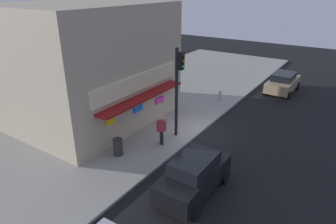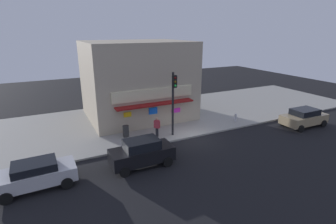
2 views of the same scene
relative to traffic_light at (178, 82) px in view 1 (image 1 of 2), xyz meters
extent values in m
plane|color=black|center=(1.33, -0.93, -3.45)|extent=(65.97, 65.97, 0.00)
cube|color=gray|center=(1.33, 4.97, -3.38)|extent=(43.98, 11.81, 0.14)
cube|color=tan|center=(-0.71, 6.28, 0.33)|extent=(9.65, 7.89, 7.27)
cube|color=beige|center=(-0.71, 2.25, -0.24)|extent=(7.33, 0.16, 0.94)
cube|color=maroon|center=(-0.71, 1.90, -1.06)|extent=(6.94, 0.90, 0.12)
cube|color=yellow|center=(-3.10, 2.27, -1.75)|extent=(0.65, 0.08, 0.40)
cube|color=blue|center=(-0.79, 2.27, -1.74)|extent=(0.77, 0.08, 0.59)
cube|color=#E533CC|center=(1.44, 2.27, -2.01)|extent=(0.87, 0.08, 0.39)
cylinder|color=black|center=(0.00, 0.10, -0.73)|extent=(0.18, 0.18, 5.17)
cube|color=black|center=(0.00, -0.15, 1.18)|extent=(0.32, 0.28, 0.95)
sphere|color=maroon|center=(0.00, -0.30, 1.48)|extent=(0.18, 0.18, 0.18)
sphere|color=brown|center=(0.00, -0.30, 1.18)|extent=(0.18, 0.18, 0.18)
sphere|color=#1ED83F|center=(0.00, -0.30, 0.88)|extent=(0.18, 0.18, 0.18)
cylinder|color=#B2B2B7|center=(6.78, 0.37, -3.00)|extent=(0.22, 0.22, 0.62)
sphere|color=#B2B2B7|center=(6.78, 0.37, -2.63)|extent=(0.19, 0.19, 0.19)
cylinder|color=#B2B2B7|center=(6.61, 0.37, -2.97)|extent=(0.12, 0.10, 0.10)
cylinder|color=#B2B2B7|center=(6.95, 0.37, -2.97)|extent=(0.12, 0.10, 0.10)
cylinder|color=#2D2D2D|center=(-3.57, 1.44, -2.85)|extent=(0.50, 0.50, 0.93)
cylinder|color=black|center=(-1.44, 0.13, -2.91)|extent=(0.23, 0.23, 0.80)
cylinder|color=black|center=(-1.29, 0.28, -2.91)|extent=(0.23, 0.23, 0.80)
cube|color=#B2333F|center=(-1.36, 0.21, -2.19)|extent=(0.45, 0.45, 0.63)
sphere|color=tan|center=(-1.36, 0.21, -1.73)|extent=(0.22, 0.22, 0.22)
cylinder|color=#B2333F|center=(-1.20, 0.05, -2.22)|extent=(0.14, 0.14, 0.57)
cylinder|color=#B2333F|center=(-1.52, 0.36, -2.22)|extent=(0.14, 0.14, 0.57)
cube|color=black|center=(-3.97, -3.28, -2.68)|extent=(4.05, 1.71, 0.89)
cube|color=black|center=(-3.97, -3.28, -1.94)|extent=(2.19, 1.43, 0.58)
cylinder|color=black|center=(-2.55, -2.43, -3.13)|extent=(0.64, 0.22, 0.64)
cylinder|color=black|center=(-2.55, -4.13, -3.13)|extent=(0.64, 0.22, 0.64)
cylinder|color=black|center=(-5.38, -2.43, -3.13)|extent=(0.64, 0.22, 0.64)
cylinder|color=black|center=(-5.38, -4.13, -3.13)|extent=(0.64, 0.22, 0.64)
cube|color=#9E8966|center=(11.73, -3.06, -2.73)|extent=(4.27, 1.95, 0.79)
cube|color=black|center=(11.73, -3.06, -2.08)|extent=(2.32, 1.62, 0.52)
cylinder|color=black|center=(13.23, -2.16, -3.13)|extent=(0.64, 0.23, 0.64)
cylinder|color=black|center=(13.19, -4.03, -3.13)|extent=(0.64, 0.23, 0.64)
cylinder|color=black|center=(10.26, -2.10, -3.13)|extent=(0.64, 0.23, 0.64)
cylinder|color=black|center=(10.23, -3.97, -3.13)|extent=(0.64, 0.23, 0.64)
camera|label=1|loc=(-13.40, -8.19, 4.93)|focal=31.87mm
camera|label=2|loc=(-9.06, -17.37, 4.93)|focal=27.56mm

